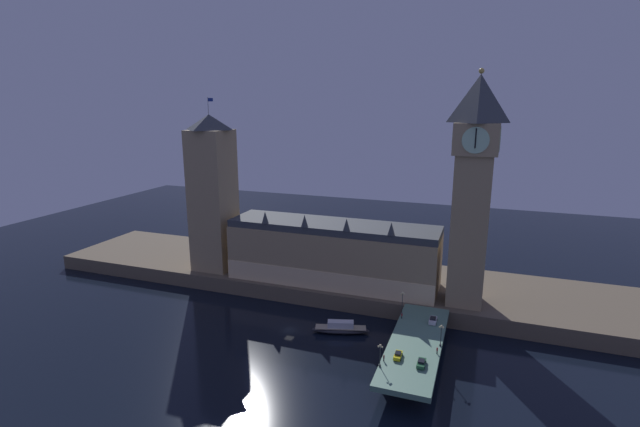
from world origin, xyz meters
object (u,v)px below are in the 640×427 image
Objects in this scene: victoria_tower at (213,193)px; street_lamp_mid at (441,333)px; car_northbound_trail at (398,355)px; car_southbound_trail at (433,320)px; clock_tower at (473,186)px; street_lamp_far at (402,301)px; boat_upstream at (341,329)px; pedestrian_near_rail at (384,358)px; car_southbound_lead at (421,363)px; street_lamp_near at (380,353)px; pedestrian_far_rail at (402,316)px; pedestrian_mid_walk at (437,350)px.

victoria_tower is 10.73× the size of street_lamp_mid.
car_northbound_trail is 22.94m from car_southbound_trail.
street_lamp_far is at bearing -134.26° from clock_tower.
pedestrian_near_rail is at bearing -50.10° from boat_upstream.
car_southbound_lead is at bearing -15.21° from car_northbound_trail.
car_northbound_trail reaches higher than car_southbound_lead.
street_lamp_far reaches higher than car_southbound_trail.
car_southbound_lead is at bearing -107.02° from street_lamp_mid.
street_lamp_near is 30.33m from boat_upstream.
pedestrian_far_rail is at bearing -177.50° from car_southbound_trail.
boat_upstream is (-26.39, -3.93, -5.38)m from car_southbound_trail.
pedestrian_mid_walk is at bearing -23.97° from boat_upstream.
street_lamp_far is at bearing 99.92° from pedestrian_far_rail.
car_southbound_trail is at bearing 2.50° from pedestrian_far_rail.
clock_tower is 46.30m from street_lamp_mid.
pedestrian_far_rail is (-8.86, 23.39, 0.14)m from car_southbound_lead.
street_lamp_near reaches higher than pedestrian_mid_walk.
boat_upstream is (-26.39, 19.84, -5.34)m from car_southbound_lead.
pedestrian_mid_walk is at bearing -57.11° from street_lamp_far.
car_southbound_lead is at bearing 7.26° from pedestrian_near_rail.
street_lamp_mid is at bearing 45.28° from car_northbound_trail.
car_southbound_trail is at bearing 75.08° from car_northbound_trail.
victoria_tower reaches higher than street_lamp_far.
clock_tower reaches higher than street_lamp_far.
street_lamp_far is (-3.35, 24.07, 3.89)m from car_northbound_trail.
street_lamp_far is at bearing 122.89° from pedestrian_mid_walk.
victoria_tower reaches higher than car_southbound_lead.
clock_tower is 51.21m from pedestrian_mid_walk.
street_lamp_mid is (3.35, -12.82, 3.00)m from car_southbound_trail.
victoria_tower is (-91.89, 1.62, -8.68)m from clock_tower.
street_lamp_mid is 0.34× the size of boat_upstream.
clock_tower is 9.76× the size of street_lamp_far.
street_lamp_far is (-12.21, 18.88, 3.61)m from pedestrian_mid_walk.
street_lamp_near reaches higher than car_southbound_lead.
clock_tower is at bearing 80.12° from car_southbound_lead.
pedestrian_mid_walk is at bearing 40.85° from street_lamp_near.
pedestrian_far_rail is 0.27× the size of street_lamp_near.
pedestrian_far_rail reaches higher than car_northbound_trail.
street_lamp_near reaches higher than boat_upstream.
car_northbound_trail is 0.66× the size of street_lamp_mid.
car_southbound_trail is 8.87m from pedestrian_far_rail.
victoria_tower is 3.63× the size of boat_upstream.
pedestrian_far_rail is 17.67m from street_lamp_mid.
clock_tower is at bearing 72.03° from car_northbound_trail.
victoria_tower is 99.35m from car_southbound_lead.
victoria_tower is 93.64m from car_northbound_trail.
victoria_tower is at bearing 166.24° from car_southbound_trail.
car_southbound_trail is at bearing -13.76° from victoria_tower.
victoria_tower is 91.22m from car_southbound_trail.
clock_tower is 44.24m from pedestrian_far_rail.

